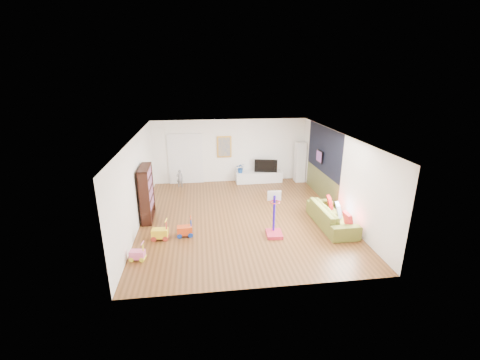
{
  "coord_description": "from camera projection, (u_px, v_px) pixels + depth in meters",
  "views": [
    {
      "loc": [
        -1.29,
        -9.63,
        4.54
      ],
      "look_at": [
        0.0,
        0.4,
        1.15
      ],
      "focal_mm": 24.0,
      "sensor_mm": 36.0,
      "label": 1
    }
  ],
  "objects": [
    {
      "name": "wall_left",
      "position": [
        137.0,
        182.0,
        9.83
      ],
      "size": [
        0.0,
        7.5,
        2.7
      ],
      "primitive_type": "cube",
      "color": "white",
      "rests_on": "ground"
    },
    {
      "name": "pillow_center",
      "position": [
        339.0,
        210.0,
        9.93
      ],
      "size": [
        0.21,
        0.43,
        0.41
      ],
      "primitive_type": "cube",
      "rotation": [
        0.0,
        0.0,
        -0.26
      ],
      "color": "white",
      "rests_on": "sofa"
    },
    {
      "name": "tall_cabinet",
      "position": [
        300.0,
        162.0,
        13.87
      ],
      "size": [
        0.41,
        0.41,
        1.75
      ],
      "primitive_type": "cube",
      "rotation": [
        0.0,
        0.0,
        0.02
      ],
      "color": "silver",
      "rests_on": "ground"
    },
    {
      "name": "pillow_left",
      "position": [
        348.0,
        219.0,
        9.28
      ],
      "size": [
        0.12,
        0.41,
        0.41
      ],
      "primitive_type": "cube",
      "rotation": [
        0.0,
        0.0,
        0.02
      ],
      "color": "red",
      "rests_on": "sofa"
    },
    {
      "name": "artwork_right",
      "position": [
        319.0,
        156.0,
        12.05
      ],
      "size": [
        0.04,
        0.56,
        0.46
      ],
      "primitive_type": "cube",
      "color": "#7F3F8C",
      "rests_on": "wall_right"
    },
    {
      "name": "wall_right",
      "position": [
        339.0,
        174.0,
        10.62
      ],
      "size": [
        0.0,
        7.5,
        2.7
      ],
      "primitive_type": "cube",
      "color": "silver",
      "rests_on": "ground"
    },
    {
      "name": "media_console",
      "position": [
        259.0,
        177.0,
        13.95
      ],
      "size": [
        2.01,
        0.54,
        0.47
      ],
      "primitive_type": "cube",
      "rotation": [
        0.0,
        0.0,
        0.02
      ],
      "color": "silver",
      "rests_on": "ground"
    },
    {
      "name": "painting_back",
      "position": [
        224.0,
        147.0,
        13.62
      ],
      "size": [
        0.62,
        0.06,
        0.92
      ],
      "primitive_type": "cube",
      "color": "gold",
      "rests_on": "wall_back"
    },
    {
      "name": "navy_accent",
      "position": [
        324.0,
        150.0,
        11.77
      ],
      "size": [
        0.01,
        3.2,
        1.7
      ],
      "primitive_type": "cube",
      "color": "black",
      "rests_on": "wall_right"
    },
    {
      "name": "ride_on_yellow",
      "position": [
        160.0,
        230.0,
        9.1
      ],
      "size": [
        0.47,
        0.32,
        0.6
      ],
      "primitive_type": "cube",
      "rotation": [
        0.0,
        0.0,
        -0.08
      ],
      "color": "yellow",
      "rests_on": "ground"
    },
    {
      "name": "ride_on_orange",
      "position": [
        185.0,
        227.0,
        9.28
      ],
      "size": [
        0.45,
        0.29,
        0.58
      ],
      "primitive_type": "cube",
      "rotation": [
        0.0,
        0.0,
        0.05
      ],
      "color": "#D94617",
      "rests_on": "ground"
    },
    {
      "name": "tv",
      "position": [
        266.0,
        165.0,
        13.82
      ],
      "size": [
        0.98,
        0.34,
        0.56
      ],
      "primitive_type": "imported",
      "rotation": [
        0.0,
        0.0,
        -0.22
      ],
      "color": "black",
      "rests_on": "media_console"
    },
    {
      "name": "wall_front",
      "position": [
        265.0,
        233.0,
        6.7
      ],
      "size": [
        6.5,
        0.0,
        2.7
      ],
      "primitive_type": "cube",
      "color": "silver",
      "rests_on": "ground"
    },
    {
      "name": "child",
      "position": [
        180.0,
        178.0,
        13.31
      ],
      "size": [
        0.29,
        0.21,
        0.74
      ],
      "primitive_type": "imported",
      "rotation": [
        0.0,
        0.0,
        3.27
      ],
      "color": "gray",
      "rests_on": "ground"
    },
    {
      "name": "doorway",
      "position": [
        186.0,
        159.0,
        13.58
      ],
      "size": [
        1.45,
        0.06,
        2.1
      ],
      "primitive_type": "cube",
      "color": "white",
      "rests_on": "ground"
    },
    {
      "name": "sofa",
      "position": [
        332.0,
        216.0,
        9.94
      ],
      "size": [
        0.9,
        2.22,
        0.64
      ],
      "primitive_type": "imported",
      "rotation": [
        0.0,
        0.0,
        1.59
      ],
      "color": "#616724",
      "rests_on": "ground"
    },
    {
      "name": "pillow_right",
      "position": [
        330.0,
        202.0,
        10.5
      ],
      "size": [
        0.18,
        0.4,
        0.39
      ],
      "primitive_type": "cube",
      "rotation": [
        0.0,
        0.0,
        -0.21
      ],
      "color": "red",
      "rests_on": "sofa"
    },
    {
      "name": "ride_on_pink",
      "position": [
        137.0,
        251.0,
        8.11
      ],
      "size": [
        0.4,
        0.28,
        0.49
      ],
      "primitive_type": "cube",
      "rotation": [
        0.0,
        0.0,
        -0.15
      ],
      "color": "pink",
      "rests_on": "ground"
    },
    {
      "name": "wall_back",
      "position": [
        230.0,
        151.0,
        13.75
      ],
      "size": [
        6.5,
        0.0,
        2.7
      ],
      "primitive_type": "cube",
      "color": "white",
      "rests_on": "ground"
    },
    {
      "name": "basketball_hoop",
      "position": [
        275.0,
        215.0,
        9.2
      ],
      "size": [
        0.49,
        0.59,
        1.33
      ],
      "primitive_type": "cube",
      "rotation": [
        0.0,
        0.0,
        -0.07
      ],
      "color": "#BE263F",
      "rests_on": "ground"
    },
    {
      "name": "floor",
      "position": [
        242.0,
        217.0,
        10.65
      ],
      "size": [
        6.5,
        7.5,
        0.0
      ],
      "primitive_type": "cube",
      "color": "brown",
      "rests_on": "ground"
    },
    {
      "name": "bookshelf",
      "position": [
        147.0,
        193.0,
        10.25
      ],
      "size": [
        0.34,
        1.21,
        1.76
      ],
      "primitive_type": "cube",
      "rotation": [
        0.0,
        0.0,
        0.02
      ],
      "color": "black",
      "rests_on": "ground"
    },
    {
      "name": "olive_wainscot",
      "position": [
        321.0,
        184.0,
        12.2
      ],
      "size": [
        0.01,
        3.2,
        1.0
      ],
      "primitive_type": "cube",
      "color": "brown",
      "rests_on": "wall_right"
    },
    {
      "name": "vase_plant",
      "position": [
        241.0,
        168.0,
        13.69
      ],
      "size": [
        0.44,
        0.41,
        0.42
      ],
      "primitive_type": "imported",
      "rotation": [
        0.0,
        0.0,
        -0.22
      ],
      "color": "navy",
      "rests_on": "media_console"
    },
    {
      "name": "ceiling",
      "position": [
        242.0,
        136.0,
        9.79
      ],
      "size": [
        6.5,
        7.5,
        0.0
      ],
      "primitive_type": "cube",
      "color": "white",
      "rests_on": "ground"
    }
  ]
}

